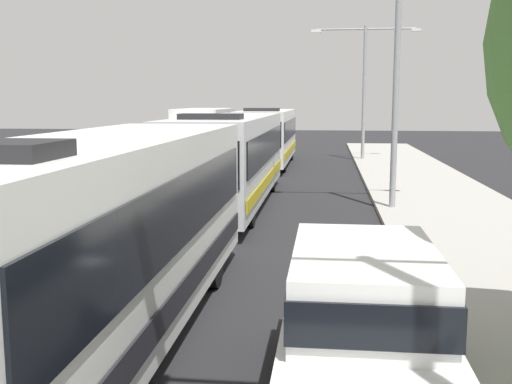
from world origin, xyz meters
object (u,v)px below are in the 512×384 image
at_px(white_suv, 364,324).
at_px(box_truck_oncoming, 202,136).
at_px(bus_lead, 99,232).
at_px(streetlamp_mid, 397,54).
at_px(bus_second_in_line, 231,156).
at_px(bus_middle, 268,135).
at_px(streetlamp_far, 364,77).

relative_size(white_suv, box_truck_oncoming, 0.60).
bearing_deg(bus_lead, white_suv, -22.40).
height_order(white_suv, streetlamp_mid, streetlamp_mid).
height_order(bus_second_in_line, box_truck_oncoming, bus_second_in_line).
distance_m(bus_second_in_line, white_suv, 14.32).
relative_size(bus_middle, streetlamp_mid, 1.36).
relative_size(box_truck_oncoming, streetlamp_mid, 1.01).
height_order(bus_middle, streetlamp_mid, streetlamp_mid).
distance_m(bus_lead, box_truck_oncoming, 23.74).
bearing_deg(bus_middle, streetlamp_mid, -68.85).
height_order(bus_middle, white_suv, bus_middle).
xyz_separation_m(bus_second_in_line, white_suv, (3.70, -13.82, -0.66)).
xyz_separation_m(bus_lead, streetlamp_mid, (5.40, 11.67, 3.32)).
height_order(bus_lead, streetlamp_mid, streetlamp_mid).
distance_m(bus_lead, white_suv, 4.05).
height_order(box_truck_oncoming, streetlamp_far, streetlamp_far).
distance_m(bus_second_in_line, bus_middle, 13.33).
xyz_separation_m(bus_lead, white_suv, (3.70, -1.52, -0.66)).
xyz_separation_m(white_suv, streetlamp_far, (1.70, 30.16, 3.92)).
xyz_separation_m(bus_middle, white_suv, (3.70, -27.15, -0.66)).
bearing_deg(box_truck_oncoming, streetlamp_mid, -53.68).
xyz_separation_m(bus_lead, box_truck_oncoming, (-3.30, 23.51, 0.02)).
bearing_deg(bus_second_in_line, bus_middle, 90.00).
bearing_deg(box_truck_oncoming, white_suv, -74.38).
height_order(bus_lead, streetlamp_far, streetlamp_far).
xyz_separation_m(bus_lead, bus_middle, (0.00, 25.62, 0.00)).
bearing_deg(white_suv, bus_middle, 97.76).
xyz_separation_m(bus_second_in_line, streetlamp_far, (5.40, 16.34, 3.26)).
height_order(bus_lead, box_truck_oncoming, bus_lead).
bearing_deg(streetlamp_far, box_truck_oncoming, -149.50).
distance_m(box_truck_oncoming, streetlamp_far, 10.61).
distance_m(bus_lead, bus_second_in_line, 12.30).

